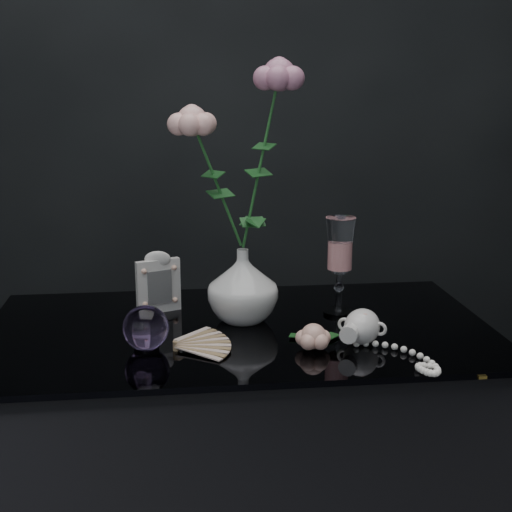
{
  "coord_description": "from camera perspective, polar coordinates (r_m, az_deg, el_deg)",
  "views": [
    {
      "loc": [
        -0.13,
        -1.35,
        1.27
      ],
      "look_at": [
        0.03,
        0.02,
        0.92
      ],
      "focal_mm": 50.0,
      "sensor_mm": 36.0,
      "label": 1
    }
  ],
  "objects": [
    {
      "name": "roses",
      "position": [
        1.46,
        -1.13,
        8.22
      ],
      "size": [
        0.26,
        0.13,
        0.44
      ],
      "color": "#FFB1A8",
      "rests_on": "vase"
    },
    {
      "name": "wine_glass",
      "position": [
        1.56,
        6.7,
        -0.83
      ],
      "size": [
        0.08,
        0.08,
        0.22
      ],
      "primitive_type": null,
      "rotation": [
        0.0,
        0.0,
        0.34
      ],
      "color": "white",
      "rests_on": "table"
    },
    {
      "name": "pearl_jar",
      "position": [
        1.42,
        8.49,
        -5.49
      ],
      "size": [
        0.33,
        0.34,
        0.07
      ],
      "primitive_type": null,
      "rotation": [
        0.0,
        0.0,
        -0.49
      ],
      "color": "silver",
      "rests_on": "table"
    },
    {
      "name": "vase",
      "position": [
        1.51,
        -1.06,
        -2.38
      ],
      "size": [
        0.17,
        0.17,
        0.16
      ],
      "primitive_type": "imported",
      "rotation": [
        0.0,
        0.0,
        -0.17
      ],
      "color": "silver",
      "rests_on": "table"
    },
    {
      "name": "table",
      "position": [
        1.66,
        -1.26,
        -18.14
      ],
      "size": [
        1.05,
        0.58,
        0.76
      ],
      "color": "black",
      "rests_on": "ground"
    },
    {
      "name": "picture_frame",
      "position": [
        1.59,
        -7.83,
        -2.05
      ],
      "size": [
        0.13,
        0.11,
        0.14
      ],
      "primitive_type": null,
      "rotation": [
        0.0,
        0.0,
        0.37
      ],
      "color": "silver",
      "rests_on": "table"
    },
    {
      "name": "paper_fan",
      "position": [
        1.38,
        -6.41,
        -7.07
      ],
      "size": [
        0.24,
        0.21,
        0.02
      ],
      "primitive_type": null,
      "rotation": [
        0.0,
        0.0,
        -0.25
      ],
      "color": "beige",
      "rests_on": "table"
    },
    {
      "name": "loose_rose",
      "position": [
        1.37,
        4.61,
        -6.45
      ],
      "size": [
        0.15,
        0.17,
        0.05
      ],
      "primitive_type": null,
      "rotation": [
        0.0,
        0.0,
        0.23
      ],
      "color": "#ECAD98",
      "rests_on": "table"
    },
    {
      "name": "paperweight",
      "position": [
        1.38,
        -8.81,
        -5.7
      ],
      "size": [
        0.11,
        0.11,
        0.09
      ],
      "primitive_type": null,
      "rotation": [
        0.0,
        0.0,
        0.37
      ],
      "color": "#B186DA",
      "rests_on": "table"
    }
  ]
}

